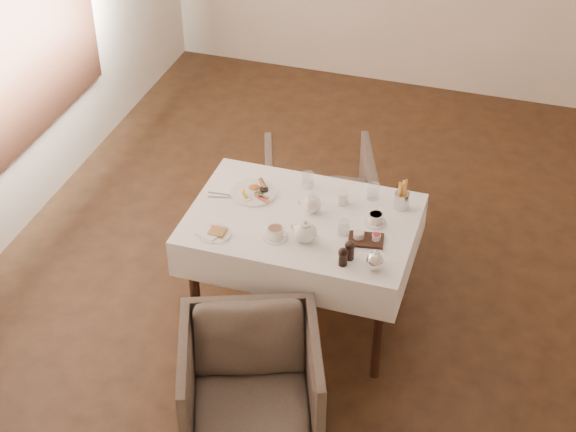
% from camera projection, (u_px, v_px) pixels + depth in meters
% --- Properties ---
extents(table, '(1.28, 0.88, 0.75)m').
position_uv_depth(table, '(302.00, 234.00, 5.03)').
color(table, black).
rests_on(table, ground).
extents(armchair_near, '(0.92, 0.93, 0.66)m').
position_uv_depth(armchair_near, '(251.00, 386.00, 4.52)').
color(armchair_near, '#483D35').
rests_on(armchair_near, ground).
extents(armchair_far, '(0.90, 0.92, 0.66)m').
position_uv_depth(armchair_far, '(319.00, 198.00, 5.84)').
color(armchair_far, '#483D35').
rests_on(armchair_far, ground).
extents(breakfast_plate, '(0.27, 0.27, 0.03)m').
position_uv_depth(breakfast_plate, '(254.00, 192.00, 5.14)').
color(breakfast_plate, white).
rests_on(breakfast_plate, table).
extents(side_plate, '(0.19, 0.18, 0.02)m').
position_uv_depth(side_plate, '(214.00, 234.00, 4.83)').
color(side_plate, white).
rests_on(side_plate, table).
extents(teapot_centre, '(0.15, 0.12, 0.12)m').
position_uv_depth(teapot_centre, '(312.00, 203.00, 4.97)').
color(teapot_centre, white).
rests_on(teapot_centre, table).
extents(teapot_front, '(0.20, 0.18, 0.14)m').
position_uv_depth(teapot_front, '(305.00, 231.00, 4.75)').
color(teapot_front, white).
rests_on(teapot_front, table).
extents(creamer, '(0.08, 0.08, 0.08)m').
position_uv_depth(creamer, '(342.00, 198.00, 5.04)').
color(creamer, white).
rests_on(creamer, table).
extents(teacup_near, '(0.14, 0.14, 0.07)m').
position_uv_depth(teacup_near, '(276.00, 233.00, 4.79)').
color(teacup_near, white).
rests_on(teacup_near, table).
extents(teacup_far, '(0.13, 0.13, 0.06)m').
position_uv_depth(teacup_far, '(376.00, 219.00, 4.90)').
color(teacup_far, white).
rests_on(teacup_far, table).
extents(glass_left, '(0.09, 0.09, 0.10)m').
position_uv_depth(glass_left, '(308.00, 180.00, 5.17)').
color(glass_left, silver).
rests_on(glass_left, table).
extents(glass_mid, '(0.08, 0.08, 0.09)m').
position_uv_depth(glass_mid, '(344.00, 227.00, 4.82)').
color(glass_mid, silver).
rests_on(glass_mid, table).
extents(glass_right, '(0.08, 0.08, 0.10)m').
position_uv_depth(glass_right, '(373.00, 191.00, 5.08)').
color(glass_right, silver).
rests_on(glass_right, table).
extents(condiment_board, '(0.21, 0.16, 0.05)m').
position_uv_depth(condiment_board, '(366.00, 239.00, 4.78)').
color(condiment_board, black).
rests_on(condiment_board, table).
extents(pepper_mill_left, '(0.06, 0.06, 0.11)m').
position_uv_depth(pepper_mill_left, '(343.00, 257.00, 4.60)').
color(pepper_mill_left, black).
rests_on(pepper_mill_left, table).
extents(pepper_mill_right, '(0.07, 0.07, 0.12)m').
position_uv_depth(pepper_mill_right, '(350.00, 250.00, 4.64)').
color(pepper_mill_right, black).
rests_on(pepper_mill_right, table).
extents(silver_pot, '(0.14, 0.12, 0.12)m').
position_uv_depth(silver_pot, '(375.00, 260.00, 4.57)').
color(silver_pot, white).
rests_on(silver_pot, table).
extents(fries_cup, '(0.09, 0.09, 0.18)m').
position_uv_depth(fries_cup, '(402.00, 196.00, 4.99)').
color(fries_cup, silver).
rests_on(fries_cup, table).
extents(cutlery_fork, '(0.18, 0.02, 0.00)m').
position_uv_depth(cutlery_fork, '(223.00, 195.00, 5.13)').
color(cutlery_fork, silver).
rests_on(cutlery_fork, table).
extents(cutlery_knife, '(0.20, 0.06, 0.00)m').
position_uv_depth(cutlery_knife, '(225.00, 198.00, 5.11)').
color(cutlery_knife, silver).
rests_on(cutlery_knife, table).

